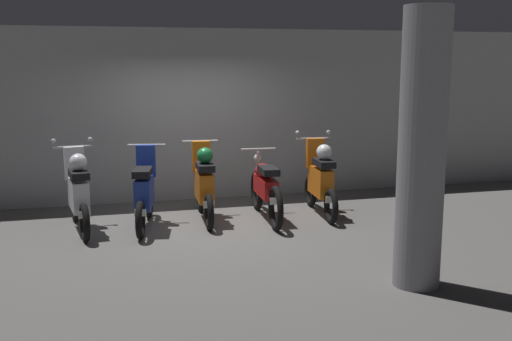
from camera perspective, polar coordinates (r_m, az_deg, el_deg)
The scene contains 8 objects.
ground_plane at distance 9.02m, azimuth -4.33°, elevation -5.28°, with size 80.00×80.00×0.00m, color #565451.
back_wall at distance 10.76m, azimuth -6.47°, elevation 5.18°, with size 16.00×0.30×2.96m, color #9EA0A3.
motorbike_slot_0 at distance 9.05m, azimuth -16.26°, elevation -1.92°, with size 0.59×1.68×1.29m.
motorbike_slot_1 at distance 9.02m, azimuth -10.35°, elevation -2.00°, with size 0.57×1.67×1.18m.
motorbike_slot_2 at distance 9.32m, azimuth -4.88°, elevation -1.21°, with size 0.56×1.68×1.18m.
motorbike_slot_3 at distance 9.35m, azimuth 0.88°, elevation -1.61°, with size 0.56×1.95×1.03m.
motorbike_slot_4 at distance 9.68m, azimuth 6.01°, elevation -0.79°, with size 0.59×1.68×1.29m.
support_pillar at distance 6.62m, azimuth 15.21°, elevation 1.83°, with size 0.50×0.50×2.96m, color gray.
Camera 1 is at (-1.59, -8.56, 2.39)m, focal length 42.87 mm.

